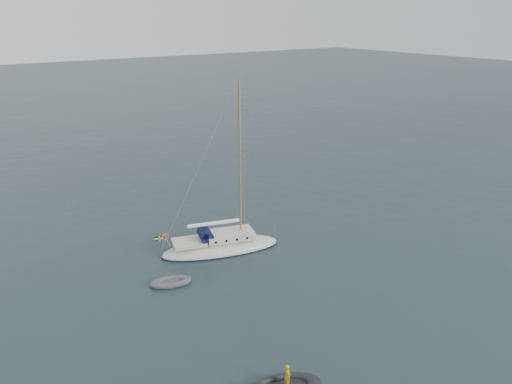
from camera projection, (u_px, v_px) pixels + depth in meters
ground at (280, 243)px, 34.93m from camera, size 300.00×300.00×0.00m
sailboat at (221, 238)px, 33.61m from camera, size 8.48×2.55×12.08m
dinghy at (171, 282)px, 29.60m from camera, size 2.50×1.13×0.36m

